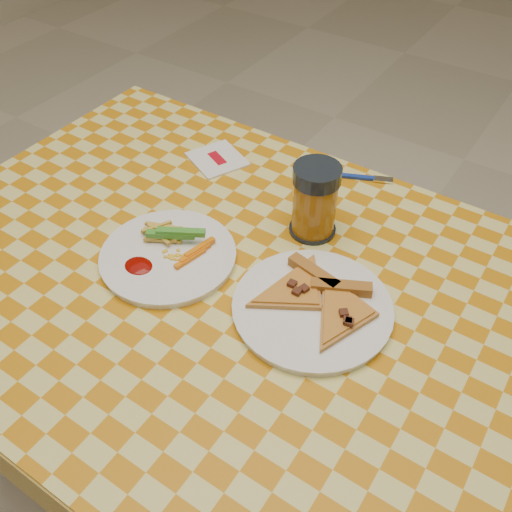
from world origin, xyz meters
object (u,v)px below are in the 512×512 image
(table, at_px, (236,308))
(drink_glass, at_px, (315,201))
(plate_left, at_px, (168,257))
(plate_right, at_px, (312,309))

(table, distance_m, drink_glass, 0.25)
(table, bearing_deg, drink_glass, 76.84)
(plate_left, relative_size, plate_right, 0.93)
(drink_glass, bearing_deg, plate_right, -60.47)
(plate_left, bearing_deg, table, 9.51)
(table, bearing_deg, plate_left, -170.49)
(drink_glass, bearing_deg, table, -103.16)
(plate_left, relative_size, drink_glass, 1.67)
(table, relative_size, plate_left, 5.23)
(table, distance_m, plate_right, 0.17)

